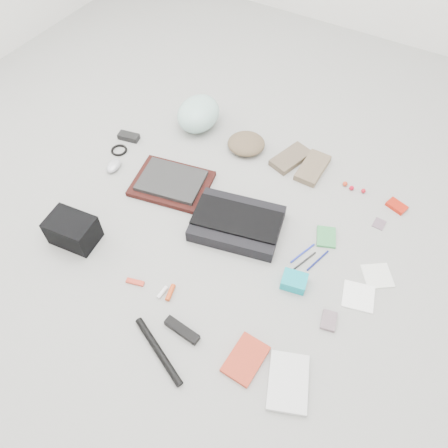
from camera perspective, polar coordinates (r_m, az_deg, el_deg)
The scene contains 33 objects.
ground_plane at distance 2.06m, azimuth 0.00°, elevation -0.84°, with size 4.00×4.00×0.00m, color gray.
messenger_bag at distance 2.04m, azimuth 1.71°, elevation 0.07°, with size 0.41×0.29×0.07m, color black.
bag_flap at distance 2.01m, azimuth 1.74°, elevation 0.74°, with size 0.41×0.18×0.01m, color black.
laptop_sleeve at distance 2.24m, azimuth -6.84°, elevation 5.25°, with size 0.38×0.28×0.03m, color black.
laptop at distance 2.22m, azimuth -6.89°, elevation 5.66°, with size 0.31×0.23×0.02m, color black.
bike_helmet at distance 2.52m, azimuth -3.36°, elevation 14.19°, with size 0.22×0.28×0.17m, color #ADDFD3.
beanie at distance 2.40m, azimuth 2.92°, elevation 10.44°, with size 0.20×0.19×0.07m, color brown.
mitten_left at distance 2.37m, azimuth 8.70°, elevation 8.50°, with size 0.11×0.22×0.03m, color brown.
mitten_right at distance 2.34m, azimuth 11.50°, elevation 7.19°, with size 0.11×0.23×0.03m, color brown.
power_brick at distance 2.53m, azimuth -12.34°, elevation 11.09°, with size 0.12×0.05×0.03m, color black.
cable_coil at distance 2.47m, azimuth -13.55°, elevation 9.36°, with size 0.09×0.09×0.01m, color black.
mouse at distance 2.38m, azimuth -14.22°, elevation 7.40°, with size 0.06×0.10×0.04m, color #AEADB7.
camera_bag at distance 2.09m, azimuth -19.15°, elevation -0.77°, with size 0.21×0.15×0.14m, color black.
multitool at distance 1.94m, azimuth -11.53°, elevation -7.44°, with size 0.08×0.02×0.01m, color red.
toiletry_tube_white at distance 1.89m, azimuth -8.06°, elevation -8.83°, with size 0.02×0.02×0.06m, color white.
toiletry_tube_orange at distance 1.88m, azimuth -7.02°, elevation -8.87°, with size 0.02×0.02×0.08m, color #C44015.
u_lock at distance 1.80m, azimuth -5.51°, elevation -13.63°, with size 0.16×0.04×0.03m, color black.
bike_pump at distance 1.78m, azimuth -8.57°, elevation -16.07°, with size 0.03×0.03×0.32m, color black.
book_red at distance 1.76m, azimuth 2.84°, elevation -17.21°, with size 0.12×0.18×0.02m, color red.
book_white at distance 1.74m, azimuth 8.37°, elevation -19.76°, with size 0.15×0.22×0.02m, color silver.
notepad at distance 2.08m, azimuth 13.20°, elevation -1.65°, with size 0.09×0.11×0.01m, color #358646.
pen_blue at distance 2.01m, azimuth 10.22°, elevation -3.78°, with size 0.01×0.01×0.15m, color #1F2BA5.
pen_black at distance 1.99m, azimuth 10.52°, elevation -4.73°, with size 0.01×0.01×0.14m, color black.
pen_navy at distance 2.00m, azimuth 12.15°, elevation -4.69°, with size 0.01×0.01×0.15m, color navy.
accordion_wallet at distance 1.90m, azimuth 9.14°, elevation -7.41°, with size 0.11×0.08×0.05m, color #0CA4B5.
card_deck at distance 1.87m, azimuth 13.53°, elevation -12.17°, with size 0.06×0.09×0.02m, color slate.
napkin_top at distance 2.03m, azimuth 19.39°, elevation -6.41°, with size 0.12×0.12×0.01m, color silver.
napkin_bottom at distance 1.95m, azimuth 17.15°, elevation -9.03°, with size 0.13×0.13×0.01m, color white.
lollipop_a at distance 2.31m, azimuth 15.54°, elevation 5.08°, with size 0.03×0.03×0.03m, color red.
lollipop_b at distance 2.30m, azimuth 16.33°, elevation 4.54°, with size 0.02×0.02×0.02m, color red.
lollipop_c at distance 2.30m, azimuth 17.74°, elevation 4.15°, with size 0.02×0.02×0.02m, color red.
altoids_tin at distance 2.30m, azimuth 21.63°, elevation 2.19°, with size 0.09×0.06×0.02m, color red.
stamp_sheet at distance 2.20m, azimuth 19.61°, elevation 0.02°, with size 0.05×0.06×0.00m, color slate.
Camera 1 is at (0.61, -1.04, 1.66)m, focal length 35.00 mm.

